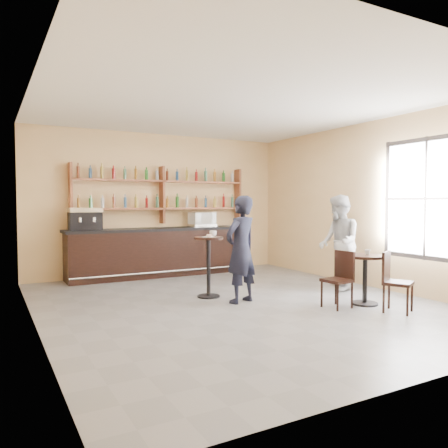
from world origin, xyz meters
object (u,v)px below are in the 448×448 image
pastry_case (202,220)px  pedestal_table (209,267)px  chair_south (398,282)px  patron_second (339,242)px  bar_counter (156,252)px  man_main (241,249)px  cafe_table (365,280)px  espresso_machine (85,219)px  chair_west (337,280)px

pastry_case → pedestal_table: size_ratio=0.54×
chair_south → pedestal_table: bearing=103.4°
chair_south → patron_second: size_ratio=0.50×
bar_counter → man_main: man_main is taller
cafe_table → pedestal_table: bearing=139.1°
bar_counter → patron_second: patron_second is taller
man_main → espresso_machine: bearing=-77.4°
chair_west → patron_second: bearing=130.2°
bar_counter → chair_south: bar_counter is taller
bar_counter → chair_west: (1.44, -4.15, -0.10)m
pedestal_table → patron_second: (2.42, -0.60, 0.37)m
espresso_machine → man_main: 3.65m
pastry_case → chair_west: 4.24m
pastry_case → cafe_table: pastry_case is taller
cafe_table → chair_west: 0.55m
man_main → chair_west: bearing=119.4°
espresso_machine → cafe_table: bearing=-47.1°
man_main → chair_west: (1.12, -1.03, -0.43)m
pedestal_table → man_main: size_ratio=0.60×
bar_counter → pastry_case: bearing=0.0°
espresso_machine → chair_west: (2.97, -4.15, -0.86)m
chair_west → patron_second: size_ratio=0.49×
pastry_case → man_main: size_ratio=0.32×
bar_counter → man_main: bearing=-84.1°
espresso_machine → cafe_table: size_ratio=0.81×
pastry_case → chair_west: bearing=-90.6°
espresso_machine → cafe_table: (3.52, -4.20, -0.90)m
espresso_machine → cafe_table: 5.55m
pedestal_table → cafe_table: (1.95, -1.69, -0.12)m
pastry_case → cafe_table: bearing=-83.3°
pedestal_table → man_main: man_main is taller
bar_counter → chair_south: bearing=-67.0°
chair_west → chair_south: chair_south is taller
pedestal_table → chair_west: pedestal_table is taller
chair_west → patron_second: (1.02, 1.04, 0.45)m
bar_counter → patron_second: (2.46, -3.11, 0.36)m
patron_second → pastry_case: bearing=-128.7°
chair_south → patron_second: bearing=48.3°
bar_counter → pedestal_table: bar_counter is taller
espresso_machine → pastry_case: bearing=2.9°
pedestal_table → cafe_table: 2.59m
man_main → patron_second: (2.14, 0.01, 0.02)m
espresso_machine → pastry_case: size_ratio=1.15×
man_main → cafe_table: bearing=129.1°
pastry_case → man_main: (-0.80, -3.12, -0.36)m
espresso_machine → man_main: bearing=-56.4°
bar_counter → cafe_table: (1.99, -4.20, -0.14)m
espresso_machine → chair_west: size_ratio=0.73×
man_main → chair_south: (1.72, -1.68, -0.42)m
chair_west → man_main: bearing=-138.0°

